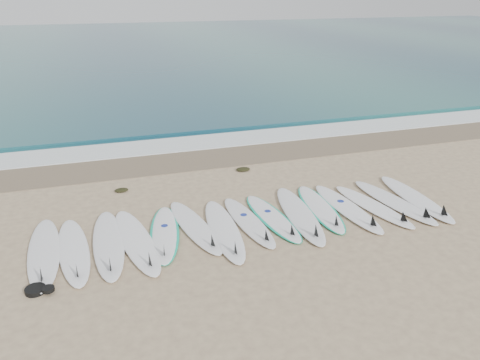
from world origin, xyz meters
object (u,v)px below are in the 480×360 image
object	(u,v)px
surfboard_14	(417,199)
leash_coil	(38,290)
surfboard_7	(249,222)
surfboard_0	(44,253)

from	to	relation	value
surfboard_14	leash_coil	distance (m)	7.96
surfboard_7	surfboard_14	bearing A→B (deg)	-5.48
surfboard_0	leash_coil	world-z (taller)	surfboard_0
surfboard_0	surfboard_7	world-z (taller)	surfboard_0
surfboard_0	leash_coil	bearing A→B (deg)	-92.78
surfboard_7	leash_coil	xyz separation A→B (m)	(-3.92, -1.15, -0.00)
surfboard_0	surfboard_14	world-z (taller)	surfboard_0
surfboard_0	surfboard_14	bearing A→B (deg)	-2.49
surfboard_0	leash_coil	size ratio (longest dim) A/B	5.90
surfboard_0	surfboard_7	size ratio (longest dim) A/B	1.11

